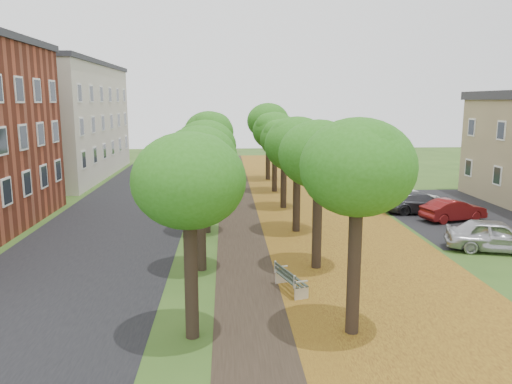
{
  "coord_description": "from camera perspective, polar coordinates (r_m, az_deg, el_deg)",
  "views": [
    {
      "loc": [
        -1.16,
        -13.9,
        6.9
      ],
      "look_at": [
        0.32,
        10.17,
        2.5
      ],
      "focal_mm": 35.0,
      "sensor_mm": 36.0,
      "label": 1
    }
  ],
  "objects": [
    {
      "name": "parking_lot",
      "position": [
        34.01,
        22.13,
        -2.13
      ],
      "size": [
        9.0,
        16.0,
        0.01
      ],
      "primitive_type": "cube",
      "color": "black",
      "rests_on": "ground"
    },
    {
      "name": "car_red",
      "position": [
        31.33,
        21.62,
        -1.92
      ],
      "size": [
        4.1,
        2.35,
        1.28
      ],
      "primitive_type": "imported",
      "rotation": [
        0.0,
        0.0,
        1.85
      ],
      "color": "maroon",
      "rests_on": "ground"
    },
    {
      "name": "footpath",
      "position": [
        29.73,
        -1.18,
        -3.07
      ],
      "size": [
        3.2,
        70.0,
        0.01
      ],
      "primitive_type": "cube",
      "color": "black",
      "rests_on": "ground"
    },
    {
      "name": "ground",
      "position": [
        15.56,
        1.18,
        -15.99
      ],
      "size": [
        120.0,
        120.0,
        0.0
      ],
      "primitive_type": "plane",
      "color": "#2D4C19",
      "rests_on": "ground"
    },
    {
      "name": "car_grey",
      "position": [
        32.75,
        18.36,
        -1.17
      ],
      "size": [
        4.61,
        2.02,
        1.32
      ],
      "primitive_type": "imported",
      "rotation": [
        0.0,
        0.0,
        1.53
      ],
      "color": "#2E2F33",
      "rests_on": "ground"
    },
    {
      "name": "car_white",
      "position": [
        34.34,
        17.3,
        -0.69
      ],
      "size": [
        4.81,
        3.52,
        1.22
      ],
      "primitive_type": "imported",
      "rotation": [
        0.0,
        0.0,
        1.96
      ],
      "color": "white",
      "rests_on": "ground"
    },
    {
      "name": "building_cream",
      "position": [
        49.53,
        -22.37,
        7.62
      ],
      "size": [
        10.3,
        20.3,
        10.4
      ],
      "color": "beige",
      "rests_on": "ground"
    },
    {
      "name": "street_asphalt",
      "position": [
        30.38,
        -15.49,
        -3.16
      ],
      "size": [
        8.0,
        70.0,
        0.01
      ],
      "primitive_type": "cube",
      "color": "black",
      "rests_on": "ground"
    },
    {
      "name": "leaf_verge",
      "position": [
        30.34,
        8.31,
        -2.9
      ],
      "size": [
        7.5,
        70.0,
        0.01
      ],
      "primitive_type": "cube",
      "color": "olive",
      "rests_on": "ground"
    },
    {
      "name": "bench",
      "position": [
        18.62,
        3.86,
        -9.91
      ],
      "size": [
        1.08,
        1.97,
        0.89
      ],
      "rotation": [
        0.0,
        0.0,
        1.87
      ],
      "color": "#2A342B",
      "rests_on": "ground"
    },
    {
      "name": "tree_row_west",
      "position": [
        29.0,
        -5.59,
        5.97
      ],
      "size": [
        3.42,
        33.42,
        6.22
      ],
      "color": "black",
      "rests_on": "ground"
    },
    {
      "name": "tree_row_east",
      "position": [
        29.22,
        3.91,
        6.03
      ],
      "size": [
        3.42,
        33.42,
        6.22
      ],
      "color": "black",
      "rests_on": "ground"
    },
    {
      "name": "car_silver",
      "position": [
        25.77,
        25.74,
        -4.5
      ],
      "size": [
        4.76,
        2.98,
        1.51
      ],
      "primitive_type": "imported",
      "rotation": [
        0.0,
        0.0,
        1.28
      ],
      "color": "#AEADB2",
      "rests_on": "ground"
    }
  ]
}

